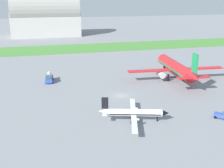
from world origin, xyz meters
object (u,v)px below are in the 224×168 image
Objects in this scene: airplane_foreground_turboprop at (134,113)px; fuel_truck_near_gate at (49,78)px; pushback_tug_midfield at (222,115)px; airplane_midfield_jet at (176,68)px.

fuel_truck_near_gate is at bearing 132.73° from airplane_foreground_turboprop.
fuel_truck_near_gate is 1.75× the size of pushback_tug_midfield.
pushback_tug_midfield is at bearing 177.94° from airplane_midfield_jet.
pushback_tug_midfield is (41.70, -42.85, -0.67)m from fuel_truck_near_gate.
fuel_truck_near_gate is at bearing 83.10° from airplane_midfield_jet.
airplane_midfield_jet is 39.73m from airplane_foreground_turboprop.
airplane_midfield_jet is at bearing 129.68° from pushback_tug_midfield.
airplane_foreground_turboprop is at bearing 142.89° from airplane_midfield_jet.
fuel_truck_near_gate reaches higher than pushback_tug_midfield.
pushback_tug_midfield is (-3.66, -34.05, -3.68)m from airplane_midfield_jet.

